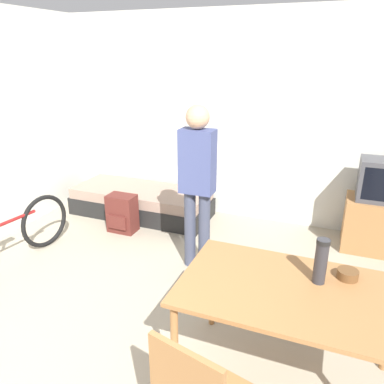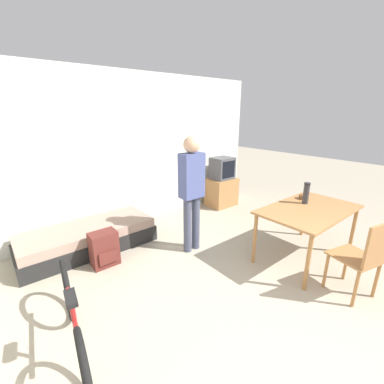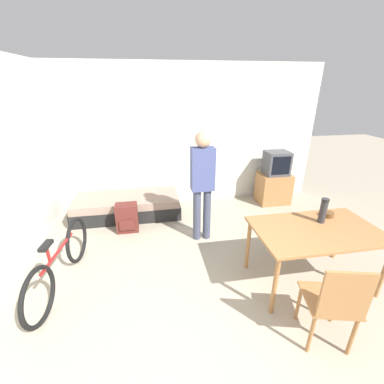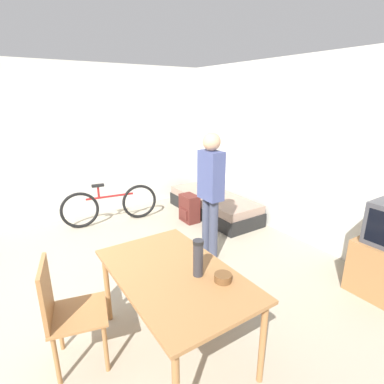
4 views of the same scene
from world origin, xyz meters
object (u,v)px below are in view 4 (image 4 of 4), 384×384
object	(u,v)px
daybed	(213,205)
dining_table	(174,280)
wooden_chair	(64,309)
mate_bowl	(223,278)
person_standing	(211,187)
backpack	(189,208)
bicycle	(111,205)
thermos_flask	(198,257)

from	to	relation	value
daybed	dining_table	world-z (taller)	dining_table
wooden_chair	mate_bowl	world-z (taller)	wooden_chair
person_standing	backpack	bearing A→B (deg)	160.03
dining_table	person_standing	bearing A→B (deg)	132.74
person_standing	daybed	bearing A→B (deg)	140.72
bicycle	backpack	size ratio (longest dim) A/B	3.37
daybed	person_standing	xyz separation A→B (m)	(1.22, -1.00, 0.82)
daybed	backpack	bearing A→B (deg)	-86.86
wooden_chair	person_standing	xyz separation A→B (m)	(-0.78, 2.03, 0.47)
daybed	thermos_flask	bearing A→B (deg)	-39.77
mate_bowl	backpack	bearing A→B (deg)	152.26
mate_bowl	backpack	size ratio (longest dim) A/B	0.28
daybed	mate_bowl	distance (m)	3.35
bicycle	thermos_flask	world-z (taller)	thermos_flask
bicycle	person_standing	size ratio (longest dim) A/B	0.96
person_standing	thermos_flask	bearing A→B (deg)	-40.24
dining_table	backpack	world-z (taller)	dining_table
daybed	mate_bowl	xyz separation A→B (m)	(2.65, -1.95, 0.61)
daybed	wooden_chair	distance (m)	3.64
daybed	thermos_flask	size ratio (longest dim) A/B	6.25
thermos_flask	dining_table	bearing A→B (deg)	-135.17
thermos_flask	backpack	xyz separation A→B (m)	(-2.45, 1.49, -0.69)
daybed	backpack	xyz separation A→B (m)	(0.03, -0.57, 0.05)
daybed	thermos_flask	distance (m)	3.31
daybed	backpack	size ratio (longest dim) A/B	3.98
daybed	mate_bowl	size ratio (longest dim) A/B	14.14
dining_table	bicycle	world-z (taller)	dining_table
person_standing	thermos_flask	distance (m)	1.65
wooden_chair	thermos_flask	size ratio (longest dim) A/B	3.08
daybed	person_standing	size ratio (longest dim) A/B	1.13
dining_table	mate_bowl	distance (m)	0.42
dining_table	thermos_flask	bearing A→B (deg)	44.83
person_standing	backpack	distance (m)	1.48
daybed	wooden_chair	bearing A→B (deg)	-56.50
dining_table	bicycle	bearing A→B (deg)	171.41
daybed	wooden_chair	size ratio (longest dim) A/B	2.03
dining_table	person_standing	size ratio (longest dim) A/B	0.84
person_standing	mate_bowl	bearing A→B (deg)	-33.47
daybed	bicycle	size ratio (longest dim) A/B	1.18
person_standing	bicycle	bearing A→B (deg)	-158.52
dining_table	person_standing	world-z (taller)	person_standing
wooden_chair	thermos_flask	world-z (taller)	thermos_flask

